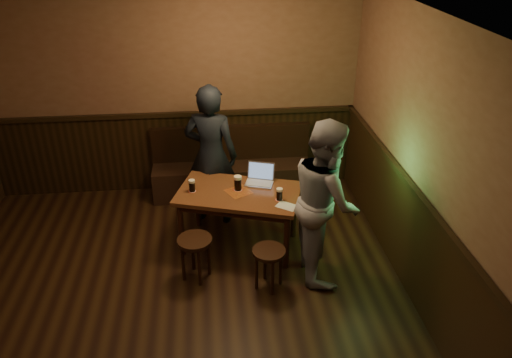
{
  "coord_description": "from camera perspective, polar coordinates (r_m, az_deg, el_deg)",
  "views": [
    {
      "loc": [
        0.45,
        -3.49,
        3.56
      ],
      "look_at": [
        0.95,
        1.35,
        0.94
      ],
      "focal_mm": 35.0,
      "sensor_mm": 36.0,
      "label": 1
    }
  ],
  "objects": [
    {
      "name": "room",
      "position": [
        4.42,
        -10.89,
        -4.59
      ],
      "size": [
        5.04,
        6.04,
        2.84
      ],
      "color": "black",
      "rests_on": "ground"
    },
    {
      "name": "menu",
      "position": [
        5.42,
        3.54,
        -3.11
      ],
      "size": [
        0.27,
        0.25,
        0.0
      ],
      "primitive_type": "cube",
      "rotation": [
        0.0,
        0.0,
        -0.63
      ],
      "color": "silver",
      "rests_on": "pub_table"
    },
    {
      "name": "stool_left",
      "position": [
        5.4,
        -6.98,
        -7.69
      ],
      "size": [
        0.46,
        0.46,
        0.51
      ],
      "rotation": [
        0.0,
        0.0,
        0.25
      ],
      "color": "black",
      "rests_on": "ground"
    },
    {
      "name": "laptop",
      "position": [
        5.86,
        0.45,
        0.14
      ],
      "size": [
        0.38,
        0.34,
        0.23
      ],
      "rotation": [
        0.0,
        0.0,
        -0.31
      ],
      "color": "silver",
      "rests_on": "pub_table"
    },
    {
      "name": "pub_table",
      "position": [
        5.74,
        -1.98,
        -2.3
      ],
      "size": [
        1.55,
        1.16,
        0.74
      ],
      "rotation": [
        0.0,
        0.0,
        -0.3
      ],
      "color": "#562818",
      "rests_on": "ground"
    },
    {
      "name": "pint_left",
      "position": [
        5.71,
        -7.33,
        -0.76
      ],
      "size": [
        0.09,
        0.09,
        0.15
      ],
      "color": "#AD2415",
      "rests_on": "pub_table"
    },
    {
      "name": "pint_right",
      "position": [
        5.5,
        2.69,
        -1.75
      ],
      "size": [
        0.09,
        0.09,
        0.15
      ],
      "color": "#AD2415",
      "rests_on": "pub_table"
    },
    {
      "name": "stool_right",
      "position": [
        5.26,
        1.48,
        -8.95
      ],
      "size": [
        0.41,
        0.41,
        0.47
      ],
      "rotation": [
        0.0,
        0.0,
        0.18
      ],
      "color": "black",
      "rests_on": "ground"
    },
    {
      "name": "bench",
      "position": [
        7.04,
        -2.72,
        0.77
      ],
      "size": [
        2.2,
        0.5,
        0.95
      ],
      "color": "black",
      "rests_on": "ground"
    },
    {
      "name": "pint_mid",
      "position": [
        5.69,
        -2.09,
        -0.46
      ],
      "size": [
        0.12,
        0.12,
        0.18
      ],
      "color": "#AD2415",
      "rests_on": "pub_table"
    },
    {
      "name": "person_grey",
      "position": [
        5.27,
        7.94,
        -2.41
      ],
      "size": [
        0.69,
        0.88,
        1.79
      ],
      "primitive_type": "imported",
      "rotation": [
        0.0,
        0.0,
        1.55
      ],
      "color": "gray",
      "rests_on": "ground"
    },
    {
      "name": "person_suit",
      "position": [
        6.17,
        -5.15,
        2.71
      ],
      "size": [
        0.76,
        0.61,
        1.81
      ],
      "primitive_type": "imported",
      "rotation": [
        0.0,
        0.0,
        2.84
      ],
      "color": "black",
      "rests_on": "ground"
    }
  ]
}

